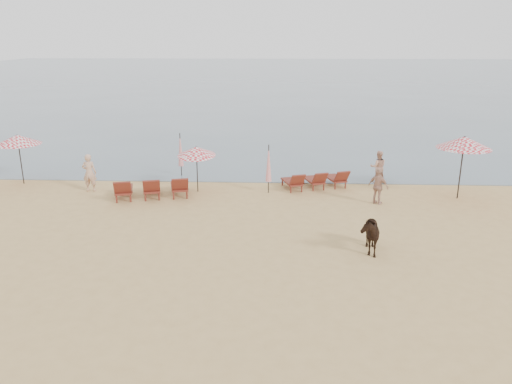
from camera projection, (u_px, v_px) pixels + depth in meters
ground at (248, 279)px, 14.48m from camera, size 120.00×120.00×0.00m
sea at (274, 75)px, 90.76m from camera, size 160.00×140.00×0.06m
lounger_cluster_left at (152, 187)px, 21.66m from camera, size 3.44×2.52×0.68m
lounger_cluster_right at (316, 180)px, 23.02m from camera, size 3.16×2.43×0.61m
umbrella_open_left_a at (18, 140)px, 23.29m from camera, size 2.09×2.09×2.37m
umbrella_open_left_b at (196, 151)px, 22.14m from camera, size 1.70×1.73×2.16m
umbrella_open_right at (464, 142)px, 21.00m from camera, size 2.25×2.25×2.75m
umbrella_closed_left at (180, 150)px, 24.80m from camera, size 0.27×0.27×2.19m
umbrella_closed_right at (269, 163)px, 22.12m from camera, size 0.27×0.27×2.21m
cow at (368, 232)px, 16.20m from camera, size 0.75×1.58×1.32m
beachgoer_left at (89, 173)px, 22.51m from camera, size 0.64×0.43×1.73m
beachgoer_right_a at (378, 167)px, 23.79m from camera, size 0.78×0.61×1.58m
beachgoer_right_b at (378, 186)px, 20.78m from camera, size 0.94×0.85×1.53m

